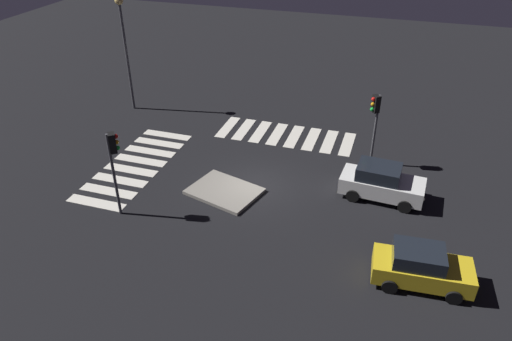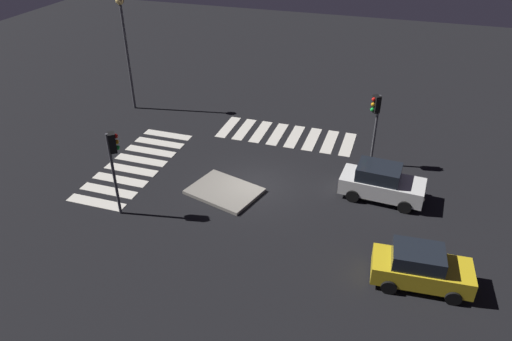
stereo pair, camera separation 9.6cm
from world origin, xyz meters
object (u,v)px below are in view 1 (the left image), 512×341
Objects in this scene: traffic_island at (225,191)px; car_white at (381,182)px; street_lamp at (124,35)px; car_yellow at (421,267)px; traffic_light_south at (375,113)px; traffic_light_north at (113,154)px.

car_white is (-7.88, -2.09, 0.82)m from traffic_island.
street_lamp reaches higher than traffic_island.
street_lamp is at bearing -39.10° from traffic_island.
car_yellow is 9.96m from traffic_light_south.
car_white is (2.11, -5.88, 0.06)m from car_yellow.
traffic_light_south is at bearing 104.39° from car_yellow.
street_lamp is at bearing -47.38° from traffic_light_south.
traffic_light_north reaches higher than traffic_light_south.
traffic_island is 9.34m from traffic_light_south.
traffic_light_north reaches higher than car_white.
traffic_light_north reaches higher than car_yellow.
traffic_light_south is at bearing -142.27° from traffic_island.
traffic_light_south is at bearing -0.09° from traffic_light_north.
car_white is 19.69m from street_lamp.
car_yellow reaches higher than traffic_island.
car_white reaches higher than car_yellow.
traffic_island is 14.23m from street_lamp.
car_white is at bearing 160.99° from street_lamp.
car_yellow is (-9.99, 3.80, 0.76)m from traffic_island.
car_white is 0.99× the size of traffic_light_north.
car_yellow is 0.52× the size of street_lamp.
traffic_light_north is at bearing 173.68° from car_yellow.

